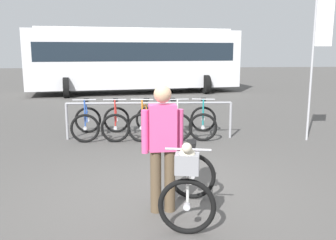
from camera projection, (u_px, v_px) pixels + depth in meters
The scene contains 11 objects.
ground_plane at pixel (160, 192), 5.40m from camera, with size 80.00×80.00×0.00m, color #514F4C.
bike_rack_rail at pixel (149, 110), 8.54m from camera, with size 3.90×0.27×0.88m.
racked_bike_blue at pixel (87, 122), 8.71m from camera, with size 0.72×1.11×0.97m.
racked_bike_red at pixel (116, 122), 8.74m from camera, with size 0.68×1.10×0.97m.
racked_bike_orange at pixel (145, 122), 8.77m from camera, with size 0.87×1.22×0.98m.
racked_bike_white at pixel (174, 122), 8.80m from camera, with size 0.75×1.14×0.97m.
racked_bike_teal at pixel (203, 121), 8.83m from camera, with size 0.87×1.22×0.98m.
featured_bicycle at pixel (189, 181), 4.45m from camera, with size 0.88×1.25×1.09m.
person_with_featured_bike at pixel (163, 143), 4.58m from camera, with size 0.53×0.22×1.64m.
bus_distant at pixel (135, 57), 17.75m from camera, with size 10.25×4.33×3.08m.
banner_flag at pixel (319, 43), 8.12m from camera, with size 0.44×0.05×3.20m.
Camera 1 is at (-0.37, -5.09, 2.05)m, focal length 39.04 mm.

